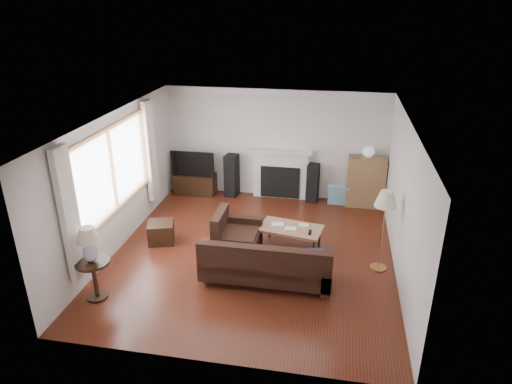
% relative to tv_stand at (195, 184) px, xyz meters
% --- Properties ---
extents(room, '(5.10, 5.60, 2.54)m').
position_rel_tv_stand_xyz_m(room, '(1.87, -2.50, 1.01)').
color(room, '#521F12').
rests_on(room, ground).
extents(window, '(0.12, 2.74, 1.54)m').
position_rel_tv_stand_xyz_m(window, '(-0.58, -2.70, 1.31)').
color(window, brown).
rests_on(window, room).
extents(curtain_near, '(0.10, 0.35, 2.10)m').
position_rel_tv_stand_xyz_m(curtain_near, '(-0.53, -4.22, 1.16)').
color(curtain_near, white).
rests_on(curtain_near, room).
extents(curtain_far, '(0.10, 0.35, 2.10)m').
position_rel_tv_stand_xyz_m(curtain_far, '(-0.53, -1.18, 1.16)').
color(curtain_far, white).
rests_on(curtain_far, room).
extents(fireplace, '(1.40, 0.26, 1.15)m').
position_rel_tv_stand_xyz_m(fireplace, '(2.02, 0.14, 0.33)').
color(fireplace, white).
rests_on(fireplace, room).
extents(tv_stand, '(0.97, 0.44, 0.48)m').
position_rel_tv_stand_xyz_m(tv_stand, '(0.00, 0.00, 0.00)').
color(tv_stand, black).
rests_on(tv_stand, ground).
extents(television, '(1.03, 0.13, 0.59)m').
position_rel_tv_stand_xyz_m(television, '(0.00, 0.00, 0.54)').
color(television, black).
rests_on(television, tv_stand).
extents(speaker_left, '(0.32, 0.37, 1.00)m').
position_rel_tv_stand_xyz_m(speaker_left, '(0.89, 0.04, 0.26)').
color(speaker_left, black).
rests_on(speaker_left, ground).
extents(speaker_right, '(0.29, 0.33, 0.89)m').
position_rel_tv_stand_xyz_m(speaker_right, '(2.77, 0.05, 0.20)').
color(speaker_right, black).
rests_on(speaker_right, ground).
extents(bookshelf, '(0.82, 0.39, 1.13)m').
position_rel_tv_stand_xyz_m(bookshelf, '(3.93, 0.02, 0.33)').
color(bookshelf, brown).
rests_on(bookshelf, ground).
extents(globe_lamp, '(0.25, 0.25, 0.25)m').
position_rel_tv_stand_xyz_m(globe_lamp, '(3.93, 0.02, 1.02)').
color(globe_lamp, white).
rests_on(globe_lamp, bookshelf).
extents(sectional_sofa, '(2.30, 1.68, 0.74)m').
position_rel_tv_stand_xyz_m(sectional_sofa, '(2.24, -3.29, 0.13)').
color(sectional_sofa, black).
rests_on(sectional_sofa, ground).
extents(coffee_table, '(1.22, 0.80, 0.44)m').
position_rel_tv_stand_xyz_m(coffee_table, '(2.52, -2.18, -0.02)').
color(coffee_table, '#996949').
rests_on(coffee_table, ground).
extents(footstool, '(0.59, 0.59, 0.40)m').
position_rel_tv_stand_xyz_m(footstool, '(0.06, -2.37, -0.04)').
color(footstool, black).
rests_on(footstool, ground).
extents(floor_lamp, '(0.42, 0.42, 1.45)m').
position_rel_tv_stand_xyz_m(floor_lamp, '(4.09, -2.60, 0.49)').
color(floor_lamp, '#AE773C').
rests_on(floor_lamp, ground).
extents(side_table, '(0.52, 0.52, 0.65)m').
position_rel_tv_stand_xyz_m(side_table, '(-0.28, -4.23, 0.08)').
color(side_table, black).
rests_on(side_table, ground).
extents(table_lamp, '(0.35, 0.35, 0.56)m').
position_rel_tv_stand_xyz_m(table_lamp, '(-0.28, -4.23, 0.69)').
color(table_lamp, silver).
rests_on(table_lamp, side_table).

